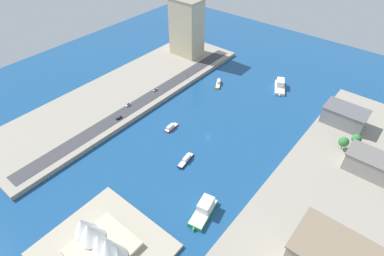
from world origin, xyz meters
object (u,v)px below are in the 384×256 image
ferry_white_commuter (280,86)px  patrol_launch_navy (186,160)px  water_taxi_orange (218,84)px  warehouse_low_gray (344,116)px  tugboat_red (171,127)px  ferry_green_doubledeck (204,210)px  van_white (128,105)px  carpark_squat_concrete (379,168)px  office_block_beige (187,27)px  traffic_light_waterfront (188,75)px  opera_landmark (101,243)px  suv_black (119,118)px  sedan_silver (155,90)px

ferry_white_commuter → patrol_launch_navy: bearing=86.7°
water_taxi_orange → warehouse_low_gray: (-106.82, -10.75, 8.66)m
water_taxi_orange → ferry_white_commuter: (-45.90, -30.19, 1.36)m
water_taxi_orange → tugboat_red: (-8.24, 73.05, -0.00)m
ferry_green_doubledeck → van_white: bearing=-20.4°
ferry_green_doubledeck → carpark_squat_concrete: size_ratio=0.62×
patrol_launch_navy → ferry_green_doubledeck: (-34.33, 24.52, 1.82)m
office_block_beige → traffic_light_waterfront: (-34.05, 39.51, -23.49)m
traffic_light_waterfront → opera_landmark: size_ratio=0.15×
patrol_launch_navy → water_taxi_orange: (38.78, -92.19, 0.11)m
patrol_launch_navy → carpark_squat_concrete: carpark_squat_concrete is taller
ferry_green_doubledeck → van_white: ferry_green_doubledeck is taller
warehouse_low_gray → tugboat_red: bearing=40.4°
tugboat_red → ferry_white_commuter: (-37.66, -103.24, 1.37)m
tugboat_red → office_block_beige: office_block_beige is taller
patrol_launch_navy → van_white: size_ratio=3.59×
water_taxi_orange → traffic_light_waterfront: 28.82m
ferry_white_commuter → ferry_green_doubledeck: ferry_green_doubledeck is taller
ferry_white_commuter → opera_landmark: 198.25m
traffic_light_waterfront → office_block_beige: bearing=-49.2°
water_taxi_orange → van_white: bearing=65.2°
water_taxi_orange → suv_black: suv_black is taller
patrol_launch_navy → suv_black: suv_black is taller
tugboat_red → van_white: van_white is taller
office_block_beige → van_white: 107.56m
carpark_squat_concrete → warehouse_low_gray: warehouse_low_gray is taller
ferry_green_doubledeck → carpark_squat_concrete: bearing=-127.4°
water_taxi_orange → van_white: 84.29m
warehouse_low_gray → opera_landmark: 188.03m
water_taxi_orange → tugboat_red: water_taxi_orange is taller
van_white → opera_landmark: (-83.65, 91.48, 5.45)m
water_taxi_orange → ferry_green_doubledeck: ferry_green_doubledeck is taller
ferry_white_commuter → tugboat_red: bearing=70.0°
patrol_launch_navy → sedan_silver: size_ratio=3.61×
ferry_white_commuter → opera_landmark: (-2.35, 198.11, 7.02)m
warehouse_low_gray → opera_landmark: size_ratio=0.71×
patrol_launch_navy → van_white: 75.90m
patrol_launch_navy → opera_landmark: opera_landmark is taller
ferry_green_doubledeck → suv_black: size_ratio=4.97×
patrol_launch_navy → carpark_squat_concrete: (-102.24, -64.22, 8.63)m
suv_black → patrol_launch_navy: bearing=-179.8°
suv_black → van_white: 17.58m
traffic_light_waterfront → ferry_white_commuter: bearing=-147.6°
patrol_launch_navy → water_taxi_orange: size_ratio=1.14×
office_block_beige → van_white: size_ratio=11.96×
water_taxi_orange → sedan_silver: 57.88m
ferry_green_doubledeck → warehouse_low_gray: warehouse_low_gray is taller
office_block_beige → warehouse_low_gray: size_ratio=1.82×
water_taxi_orange → sedan_silver: (34.17, 46.62, 2.82)m
warehouse_low_gray → opera_landmark: bearing=71.8°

